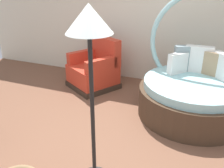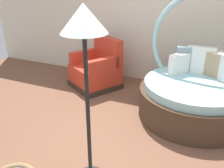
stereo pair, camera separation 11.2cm
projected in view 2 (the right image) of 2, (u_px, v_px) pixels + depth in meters
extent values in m
cube|color=brown|center=(104.00, 151.00, 3.10)|extent=(8.00, 8.00, 0.02)
cube|color=silver|center=(160.00, 11.00, 4.60)|extent=(8.00, 0.12, 2.80)
cylinder|color=#473323|center=(192.00, 103.00, 3.78)|extent=(1.63, 1.63, 0.45)
cylinder|color=#9ED1D6|center=(195.00, 86.00, 3.66)|extent=(1.50, 1.50, 0.12)
torus|color=#9ED1D6|center=(203.00, 44.00, 3.82)|extent=(1.63, 0.08, 1.63)
cube|color=white|center=(224.00, 67.00, 3.66)|extent=(0.33, 0.38, 0.39)
cube|color=tan|center=(211.00, 64.00, 3.82)|extent=(0.39, 0.26, 0.37)
cube|color=white|center=(201.00, 60.00, 3.90)|extent=(0.43, 0.12, 0.43)
cube|color=gray|center=(189.00, 59.00, 3.96)|extent=(0.43, 0.28, 0.42)
cube|color=white|center=(179.00, 64.00, 3.89)|extent=(0.30, 0.33, 0.33)
cube|color=#38281E|center=(95.00, 84.00, 4.85)|extent=(1.09, 1.09, 0.10)
cube|color=red|center=(95.00, 74.00, 4.76)|extent=(1.04, 1.04, 0.34)
cube|color=red|center=(108.00, 50.00, 4.75)|extent=(0.74, 0.53, 0.50)
cube|color=red|center=(86.00, 56.00, 4.88)|extent=(0.45, 0.65, 0.22)
cube|color=red|center=(104.00, 64.00, 4.41)|extent=(0.45, 0.65, 0.22)
cylinder|color=black|center=(88.00, 115.00, 2.34)|extent=(0.04, 0.04, 1.55)
cone|color=silver|center=(84.00, 18.00, 1.98)|extent=(0.40, 0.40, 0.24)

